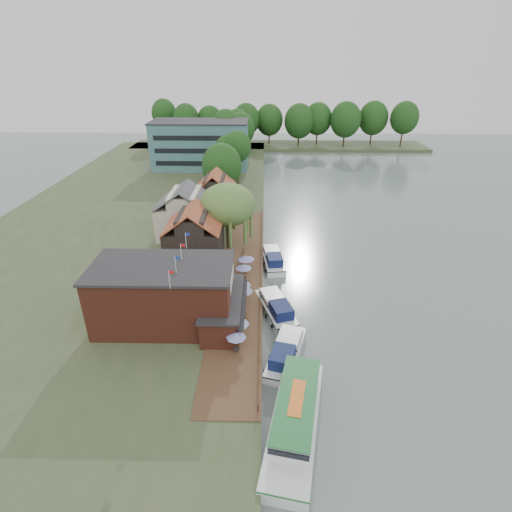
{
  "coord_description": "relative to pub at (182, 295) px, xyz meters",
  "views": [
    {
      "loc": [
        -4.99,
        -38.56,
        28.45
      ],
      "look_at": [
        -6.0,
        12.0,
        3.0
      ],
      "focal_mm": 28.0,
      "sensor_mm": 36.0,
      "label": 1
    }
  ],
  "objects": [
    {
      "name": "bank_tree_0",
      "position": [
        0.26,
        44.5,
        2.19
      ],
      "size": [
        8.27,
        8.27,
        11.67
      ],
      "primitive_type": null,
      "color": "#143811",
      "rests_on": "land_bank"
    },
    {
      "name": "quay_rail",
      "position": [
        8.7,
        11.5,
        -3.15
      ],
      "size": [
        0.2,
        49.0,
        1.0
      ],
      "primitive_type": null,
      "color": "black",
      "rests_on": "land_bank"
    },
    {
      "name": "swan",
      "position": [
        10.35,
        -8.52,
        -4.43
      ],
      "size": [
        0.44,
        0.44,
        0.44
      ],
      "primitive_type": "sphere",
      "color": "white",
      "rests_on": "ground"
    },
    {
      "name": "cruiser_0",
      "position": [
        11.48,
        -4.98,
        -3.45
      ],
      "size": [
        5.68,
        10.41,
        2.4
      ],
      "primitive_type": null,
      "rotation": [
        0.0,
        0.0,
        -0.26
      ],
      "color": "white",
      "rests_on": "ground"
    },
    {
      "name": "willow",
      "position": [
        3.5,
        20.0,
        1.56
      ],
      "size": [
        8.6,
        8.6,
        10.43
      ],
      "primitive_type": null,
      "color": "#476B2D",
      "rests_on": "land_bank"
    },
    {
      "name": "umbrella_1",
      "position": [
        6.45,
        -3.01,
        -2.36
      ],
      "size": [
        2.32,
        2.32,
        2.38
      ],
      "primitive_type": null,
      "color": "navy",
      "rests_on": "quay_deck"
    },
    {
      "name": "land_bank",
      "position": [
        -16.0,
        36.0,
        -4.15
      ],
      "size": [
        50.0,
        140.0,
        1.0
      ],
      "primitive_type": "cube",
      "color": "#384728",
      "rests_on": "ground"
    },
    {
      "name": "umbrella_4",
      "position": [
        6.32,
        5.07,
        -2.36
      ],
      "size": [
        2.43,
        2.43,
        2.38
      ],
      "primitive_type": null,
      "color": "navy",
      "rests_on": "quay_deck"
    },
    {
      "name": "umbrella_0",
      "position": [
        6.35,
        -5.24,
        -2.36
      ],
      "size": [
        2.07,
        2.07,
        2.38
      ],
      "primitive_type": null,
      "color": "navy",
      "rests_on": "quay_deck"
    },
    {
      "name": "umbrella_5",
      "position": [
        6.39,
        9.46,
        -2.36
      ],
      "size": [
        2.2,
        2.2,
        2.38
      ],
      "primitive_type": null,
      "color": "navy",
      "rests_on": "quay_deck"
    },
    {
      "name": "umbrella_6",
      "position": [
        6.62,
        12.06,
        -2.36
      ],
      "size": [
        2.37,
        2.37,
        2.38
      ],
      "primitive_type": null,
      "color": "#1B1C97",
      "rests_on": "quay_deck"
    },
    {
      "name": "ground",
      "position": [
        14.0,
        1.0,
        -4.65
      ],
      "size": [
        260.0,
        260.0,
        0.0
      ],
      "primitive_type": "plane",
      "color": "slate",
      "rests_on": "ground"
    },
    {
      "name": "pub",
      "position": [
        0.0,
        0.0,
        0.0
      ],
      "size": [
        20.0,
        11.0,
        7.3
      ],
      "primitive_type": null,
      "color": "maroon",
      "rests_on": "land_bank"
    },
    {
      "name": "bank_tree_1",
      "position": [
        3.07,
        52.51,
        2.79
      ],
      "size": [
        6.07,
        6.07,
        12.89
      ],
      "primitive_type": null,
      "color": "#143811",
      "rests_on": "land_bank"
    },
    {
      "name": "hotel_block",
      "position": [
        -8.0,
        71.0,
        2.5
      ],
      "size": [
        25.4,
        12.4,
        12.3
      ],
      "primitive_type": null,
      "color": "#38666B",
      "rests_on": "land_bank"
    },
    {
      "name": "bank_tree_3",
      "position": [
        -1.72,
        78.94,
        3.53
      ],
      "size": [
        8.24,
        8.24,
        14.37
      ],
      "primitive_type": null,
      "color": "#143811",
      "rests_on": "land_bank"
    },
    {
      "name": "bank_tree_2",
      "position": [
        0.84,
        58.01,
        1.96
      ],
      "size": [
        7.25,
        7.25,
        11.22
      ],
      "primitive_type": null,
      "color": "#143811",
      "rests_on": "land_bank"
    },
    {
      "name": "bank_tree_4",
      "position": [
        1.93,
        88.14,
        2.57
      ],
      "size": [
        8.49,
        8.49,
        12.44
      ],
      "primitive_type": null,
      "color": "#143811",
      "rests_on": "land_bank"
    },
    {
      "name": "tour_boat",
      "position": [
        11.8,
        -13.79,
        -3.13
      ],
      "size": [
        6.51,
        14.4,
        3.03
      ],
      "primitive_type": null,
      "rotation": [
        0.0,
        0.0,
        -0.19
      ],
      "color": "silver",
      "rests_on": "ground"
    },
    {
      "name": "umbrella_2",
      "position": [
        6.07,
        -0.57,
        -2.36
      ],
      "size": [
        2.01,
        2.01,
        2.38
      ],
      "primitive_type": null,
      "color": "#221C9C",
      "rests_on": "quay_deck"
    },
    {
      "name": "cruiser_2",
      "position": [
        10.5,
        16.2,
        -3.49
      ],
      "size": [
        4.27,
        9.95,
        2.33
      ],
      "primitive_type": null,
      "rotation": [
        0.0,
        0.0,
        0.12
      ],
      "color": "white",
      "rests_on": "ground"
    },
    {
      "name": "quay_deck",
      "position": [
        6.0,
        11.0,
        -3.6
      ],
      "size": [
        6.0,
        50.0,
        0.1
      ],
      "primitive_type": "cube",
      "color": "#47301E",
      "rests_on": "land_bank"
    },
    {
      "name": "cruiser_1",
      "position": [
        10.63,
        3.19,
        -3.44
      ],
      "size": [
        6.1,
        10.46,
        2.41
      ],
      "primitive_type": null,
      "rotation": [
        0.0,
        0.0,
        0.31
      ],
      "color": "silver",
      "rests_on": "ground"
    },
    {
      "name": "cottage_b",
      "position": [
        -4.0,
        25.0,
        0.6
      ],
      "size": [
        9.6,
        8.6,
        8.5
      ],
      "primitive_type": null,
      "color": "beige",
      "rests_on": "land_bank"
    },
    {
      "name": "umbrella_3",
      "position": [
        6.6,
        3.58,
        -2.36
      ],
      "size": [
        2.41,
        2.41,
        2.38
      ],
      "primitive_type": null,
      "color": "navy",
      "rests_on": "quay_deck"
    },
    {
      "name": "bank_tree_5",
      "position": [
        0.29,
        95.32,
        2.62
      ],
      "size": [
        8.83,
        8.83,
        12.53
      ],
      "primitive_type": null,
      "color": "#143811",
      "rests_on": "land_bank"
    },
    {
      "name": "cottage_c",
      "position": [
        0.0,
        34.0,
        0.6
      ],
      "size": [
        7.6,
        7.6,
        8.5
      ],
      "primitive_type": null,
      "color": "black",
      "rests_on": "land_bank"
    },
    {
      "name": "cottage_a",
      "position": [
        -1.0,
        15.0,
        0.6
      ],
      "size": [
        8.6,
        7.6,
        8.5
      ],
      "primitive_type": null,
      "color": "black",
      "rests_on": "land_bank"
    }
  ]
}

